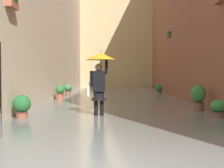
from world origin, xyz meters
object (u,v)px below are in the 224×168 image
potted_plant_far_left (159,89)px  potted_plant_mid_right (68,90)px  person_wading (100,72)px  potted_plant_near_right (60,93)px  potted_plant_far_right (22,106)px  potted_plant_near_left (218,109)px  potted_plant_mid_left (198,98)px

potted_plant_far_left → potted_plant_mid_right: bearing=23.8°
person_wading → potted_plant_near_right: person_wading is taller
potted_plant_mid_right → potted_plant_far_right: bearing=89.8°
potted_plant_far_left → potted_plant_near_left: size_ratio=1.05×
person_wading → potted_plant_near_right: (2.18, -5.84, -0.98)m
potted_plant_far_left → potted_plant_mid_right: 5.94m
potted_plant_mid_left → potted_plant_far_left: bearing=-89.7°
potted_plant_mid_right → potted_plant_mid_left: (-5.49, 7.15, 0.09)m
potted_plant_near_left → potted_plant_mid_right: bearing=-57.8°
potted_plant_far_right → potted_plant_mid_left: (-5.53, -1.92, 0.09)m
person_wading → potted_plant_near_left: person_wading is taller
person_wading → potted_plant_mid_left: person_wading is taller
potted_plant_far_right → potted_plant_near_right: bearing=-90.2°
potted_plant_mid_left → potted_plant_near_right: bearing=-39.6°
person_wading → potted_plant_far_right: size_ratio=2.70×
potted_plant_far_left → person_wading: bearing=73.2°
potted_plant_near_left → potted_plant_near_right: bearing=-48.3°
person_wading → potted_plant_near_left: (-3.46, 0.48, -1.07)m
potted_plant_mid_left → potted_plant_near_left: size_ratio=1.60×
potted_plant_mid_right → potted_plant_far_right: size_ratio=0.99×
potted_plant_near_right → potted_plant_mid_left: size_ratio=0.81×
potted_plant_near_right → potted_plant_mid_left: (-5.51, 4.55, 0.10)m
potted_plant_far_right → potted_plant_near_left: bearing=-178.5°
potted_plant_mid_left → potted_plant_near_left: potted_plant_mid_left is taller
potted_plant_mid_right → potted_plant_near_right: potted_plant_near_right is taller
potted_plant_far_left → potted_plant_mid_left: size_ratio=0.65×
person_wading → potted_plant_far_left: (-3.28, -10.83, -1.05)m
potted_plant_near_right → potted_plant_near_left: 8.47m
potted_plant_far_left → potted_plant_mid_left: 9.55m
potted_plant_mid_right → potted_plant_near_left: size_ratio=1.22×
potted_plant_mid_right → potted_plant_mid_left: bearing=127.5°
potted_plant_near_left → person_wading: bearing=-7.9°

